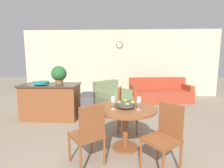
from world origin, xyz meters
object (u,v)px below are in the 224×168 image
dining_chair_far_side (125,107)px  armchair (112,100)px  dining_chair_near_left (89,132)px  couch (159,93)px  trash_bin (88,106)px  dining_table (126,117)px  dining_chair_near_right (165,134)px  potted_plant (59,74)px  kitchen_island (51,101)px  teal_bowl (41,83)px  wine_glass_right (139,100)px  fruit_bowl (126,104)px  wine_glass_left (113,100)px

dining_chair_far_side → armchair: bearing=-161.7°
dining_chair_near_left → couch: size_ratio=0.43×
trash_bin → armchair: size_ratio=0.56×
dining_table → dining_chair_near_left: bearing=-135.3°
dining_chair_far_side → dining_chair_near_right: bearing=28.2°
trash_bin → couch: (2.25, 2.02, -0.06)m
potted_plant → kitchen_island: bearing=-146.1°
dining_chair_near_right → potted_plant: size_ratio=2.06×
teal_bowl → armchair: size_ratio=0.30×
wine_glass_right → teal_bowl: size_ratio=0.57×
potted_plant → wine_glass_right: bearing=-41.9°
fruit_bowl → potted_plant: potted_plant is taller
teal_bowl → potted_plant: size_ratio=0.82×
dining_chair_near_left → teal_bowl: (-1.53, 1.87, 0.43)m
dining_chair_far_side → teal_bowl: bearing=-99.4°
trash_bin → dining_chair_near_left: bearing=-79.2°
dining_chair_near_right → wine_glass_left: size_ratio=4.41×
dining_chair_near_left → kitchen_island: dining_chair_near_left is taller
dining_table → dining_chair_near_right: size_ratio=1.12×
trash_bin → armchair: 1.12m
teal_bowl → dining_chair_near_right: bearing=-35.8°
wine_glass_left → dining_table: bearing=28.0°
potted_plant → dining_chair_near_left: bearing=-61.5°
dining_table → armchair: bearing=98.3°
fruit_bowl → kitchen_island: 2.42m
dining_chair_near_right → potted_plant: (-2.24, 2.14, 0.63)m
wine_glass_left → wine_glass_right: size_ratio=1.00×
armchair → trash_bin: bearing=-164.3°
dining_chair_far_side → trash_bin: bearing=-119.8°
wine_glass_left → trash_bin: bearing=114.7°
dining_chair_near_left → kitchen_island: (-1.35, 2.01, -0.07)m
dining_chair_near_left → wine_glass_left: wine_glass_left is taller
potted_plant → fruit_bowl: bearing=-43.2°
wine_glass_right → kitchen_island: wine_glass_right is taller
dining_chair_near_left → armchair: (0.19, 2.93, -0.23)m
dining_chair_far_side → armchair: (-0.35, 1.63, -0.23)m
potted_plant → dining_chair_far_side: bearing=-26.2°
fruit_bowl → wine_glass_right: (0.21, -0.11, 0.10)m
dining_chair_near_right → wine_glass_left: (-0.74, 0.43, 0.37)m
wine_glass_left → wine_glass_right: bearing=-0.1°
dining_chair_near_right → kitchen_island: 3.15m
fruit_bowl → armchair: size_ratio=0.26×
couch → kitchen_island: bearing=-155.0°
dining_chair_near_left → trash_bin: 2.00m
dining_chair_near_left → wine_glass_left: (0.33, 0.42, 0.37)m
dining_table → wine_glass_right: size_ratio=4.92×
fruit_bowl → trash_bin: size_ratio=0.46×
fruit_bowl → armchair: (-0.35, 2.39, -0.51)m
dining_chair_near_right → potted_plant: 3.16m
dining_table → teal_bowl: 2.49m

